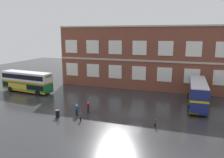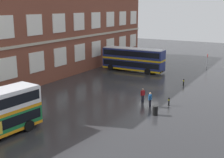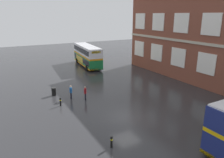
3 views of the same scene
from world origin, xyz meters
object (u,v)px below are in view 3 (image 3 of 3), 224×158
Objects in this scene: double_decker_near at (87,55)px; second_passenger at (71,92)px; safety_bollard_west at (111,142)px; waiting_passenger at (85,93)px; station_litter_bin at (54,91)px; safety_bollard_east at (60,102)px.

second_passenger is (15.62, -8.64, -1.22)m from double_decker_near.
waiting_passenger is at bearing 169.20° from safety_bollard_west.
waiting_passenger is at bearing 41.34° from station_litter_bin.
safety_bollard_west is at bearing -10.80° from waiting_passenger.
safety_bollard_west is 9.87m from safety_bollard_east.
station_litter_bin is 3.70m from safety_bollard_east.
double_decker_near is 10.87× the size of station_litter_bin.
double_decker_near is 20.04m from safety_bollard_east.
station_litter_bin is 1.08× the size of safety_bollard_east.
safety_bollard_west is at bearing 7.10° from safety_bollard_east.
second_passenger is 2.31m from safety_bollard_east.
safety_bollard_east is at bearing -172.90° from safety_bollard_west.
double_decker_near reaches higher than station_litter_bin.
waiting_passenger is 1.65× the size of station_litter_bin.
safety_bollard_east is (3.69, -0.20, -0.03)m from station_litter_bin.
waiting_passenger is 1.79× the size of safety_bollard_east.
waiting_passenger is 1.00× the size of second_passenger.
safety_bollard_west is at bearing -2.60° from second_passenger.
double_decker_near is at bearing 161.19° from safety_bollard_west.
double_decker_near reaches higher than safety_bollard_west.
second_passenger is (-1.12, -1.42, 0.00)m from waiting_passenger.
second_passenger is at bearing -28.95° from double_decker_near.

